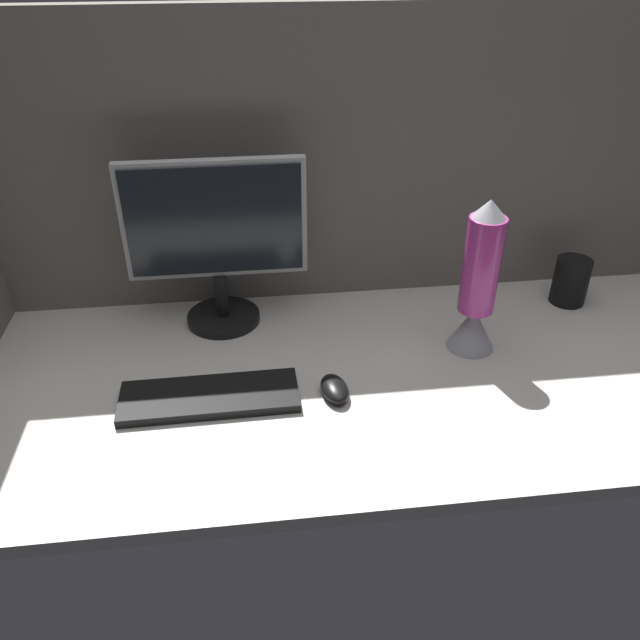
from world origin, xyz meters
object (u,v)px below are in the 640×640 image
Objects in this scene: keyboard at (210,397)px; mouse at (334,389)px; monitor at (216,237)px; mug_black_travel at (571,281)px; lava_lamp at (478,289)px.

keyboard is 3.85× the size of mouse.
monitor is 3.49× the size of mug_black_travel.
mug_black_travel is at bearing -1.34° from monitor.
monitor is at bearing 161.73° from lava_lamp.
lava_lamp is (60.32, 12.95, 14.34)cm from keyboard.
mouse is at bearing -3.67° from keyboard.
monitor is 1.16× the size of lava_lamp.
mouse is 73.18cm from mug_black_travel.
mug_black_travel reaches higher than mouse.
monitor is at bearing 84.34° from keyboard.
keyboard is (-2.74, -31.96, -21.73)cm from monitor.
mouse is 39.51cm from lava_lamp.
monitor reaches higher than lava_lamp.
mouse is 0.26× the size of lava_lamp.
lava_lamp reaches higher than keyboard.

